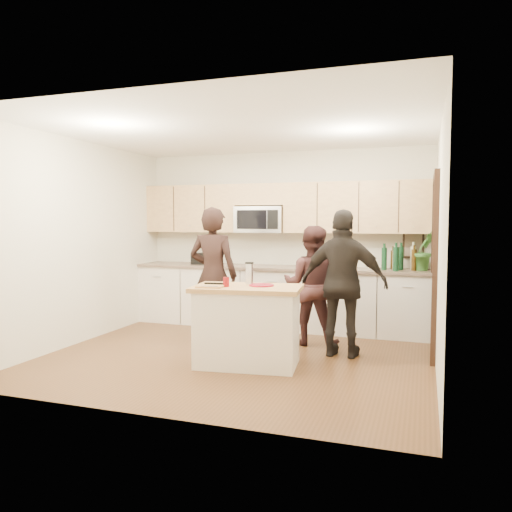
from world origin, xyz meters
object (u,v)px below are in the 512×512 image
(toaster, at_px, (203,258))
(woman_right, at_px, (344,283))
(woman_left, at_px, (213,275))
(island, at_px, (247,325))
(woman_center, at_px, (311,285))

(toaster, height_order, woman_right, woman_right)
(toaster, bearing_deg, woman_left, -59.18)
(woman_left, height_order, woman_right, woman_left)
(island, xyz_separation_m, woman_left, (-0.79, 0.86, 0.45))
(toaster, xyz_separation_m, woman_left, (0.69, -1.16, -0.13))
(island, relative_size, toaster, 4.03)
(toaster, relative_size, woman_left, 0.17)
(island, xyz_separation_m, woman_right, (0.96, 0.73, 0.43))
(woman_right, bearing_deg, woman_left, -1.61)
(woman_left, xyz_separation_m, woman_right, (1.75, -0.13, -0.02))
(woman_left, relative_size, woman_right, 1.03)
(woman_center, distance_m, woman_right, 0.70)
(island, xyz_separation_m, woman_center, (0.47, 1.20, 0.33))
(island, bearing_deg, woman_center, 61.58)
(woman_center, bearing_deg, island, 66.16)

